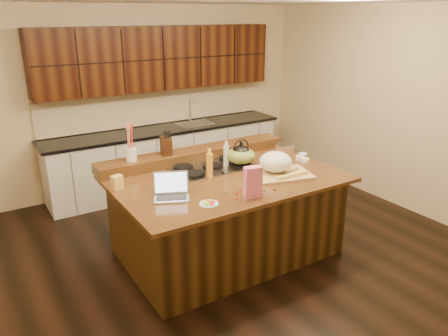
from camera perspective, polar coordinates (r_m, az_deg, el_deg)
room at (r=4.55m, az=0.33°, el=3.98°), size 5.52×5.02×2.72m
island at (r=4.86m, az=0.31°, el=-6.13°), size 2.40×1.60×0.92m
back_ledge at (r=5.23m, az=-3.77°, el=1.83°), size 2.40×0.30×0.12m
cooktop at (r=4.92m, az=-1.54°, el=0.13°), size 0.92×0.52×0.05m
back_counter at (r=6.68m, az=-7.74°, el=5.67°), size 3.70×0.66×2.40m
kettle at (r=4.92m, az=2.23°, el=1.79°), size 0.28×0.28×0.21m
green_bowl at (r=4.93m, az=2.22°, el=1.63°), size 0.44×0.44×0.18m
laptop at (r=4.18m, az=-6.90°, el=-2.96°), size 0.41×0.38×0.23m
oil_bottle at (r=4.60m, az=-1.91°, el=0.30°), size 0.09×0.09×0.27m
vinegar_bottle at (r=4.93m, az=0.30°, el=1.55°), size 0.08×0.08×0.25m
wooden_tray at (r=4.74m, az=6.95°, el=0.45°), size 0.70×0.58×0.25m
ramekin_a at (r=5.20m, az=10.53°, el=0.99°), size 0.13×0.13×0.04m
ramekin_b at (r=5.29m, az=9.87°, el=1.33°), size 0.11×0.11×0.04m
ramekin_c at (r=5.39m, az=10.28°, el=1.68°), size 0.11×0.11×0.04m
strainer_bowl at (r=5.53m, az=7.92°, el=2.52°), size 0.31×0.31×0.09m
kitchen_timer at (r=4.60m, az=8.26°, el=-1.22°), size 0.10×0.10×0.07m
pink_bag at (r=4.11m, az=3.77°, el=-1.88°), size 0.18×0.12×0.31m
candy_plate at (r=4.01m, az=-1.97°, el=-4.71°), size 0.23×0.23×0.01m
package_box at (r=4.44m, az=-13.78°, el=-1.85°), size 0.12×0.10×0.15m
utensil_crock at (r=4.89m, az=-12.03°, el=1.73°), size 0.14×0.14×0.14m
knife_block at (r=5.03m, az=-7.57°, el=2.89°), size 0.13×0.18×0.21m
gumdrop_0 at (r=4.29m, az=4.86°, el=-3.01°), size 0.02×0.02×0.02m
gumdrop_1 at (r=4.34m, az=3.44°, el=-2.71°), size 0.02×0.02×0.02m
gumdrop_2 at (r=4.35m, az=6.68°, el=-2.79°), size 0.02×0.02×0.02m
gumdrop_3 at (r=4.38m, az=3.29°, el=-2.53°), size 0.02×0.02×0.02m
gumdrop_4 at (r=4.23m, az=1.68°, el=-3.33°), size 0.02×0.02×0.02m
gumdrop_5 at (r=4.35m, az=6.47°, el=-2.75°), size 0.02×0.02×0.02m
gumdrop_6 at (r=4.10m, az=1.65°, el=-4.06°), size 0.02×0.02×0.02m
gumdrop_7 at (r=4.33m, az=5.33°, el=-2.85°), size 0.02×0.02×0.02m
gumdrop_8 at (r=4.34m, az=4.48°, el=-2.77°), size 0.02×0.02×0.02m
gumdrop_9 at (r=4.29m, az=3.83°, el=-3.00°), size 0.02×0.02×0.02m
gumdrop_10 at (r=4.33m, az=2.20°, el=-2.76°), size 0.02×0.02×0.02m
gumdrop_11 at (r=4.25m, az=0.33°, el=-3.18°), size 0.02×0.02×0.02m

